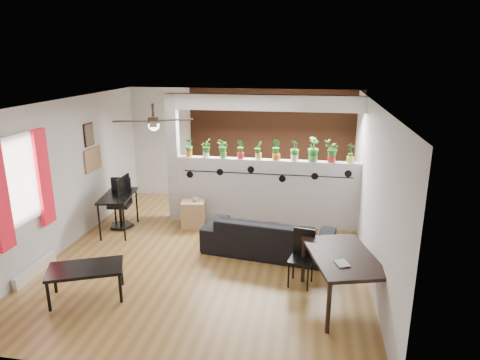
% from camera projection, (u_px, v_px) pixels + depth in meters
% --- Properties ---
extents(room_shell, '(6.30, 7.10, 2.90)m').
position_uv_depth(room_shell, '(210.00, 182.00, 7.08)').
color(room_shell, brown).
rests_on(room_shell, ground).
extents(partition_wall, '(3.60, 0.18, 1.35)m').
position_uv_depth(partition_wall, '(267.00, 192.00, 8.54)').
color(partition_wall, '#BCBCC1').
rests_on(partition_wall, ground).
extents(ceiling_header, '(3.60, 0.18, 0.30)m').
position_uv_depth(ceiling_header, '(268.00, 103.00, 8.04)').
color(ceiling_header, silver).
rests_on(ceiling_header, room_shell).
extents(pier_column, '(0.22, 0.20, 2.60)m').
position_uv_depth(pier_column, '(174.00, 158.00, 8.67)').
color(pier_column, '#BCBCC1').
rests_on(pier_column, ground).
extents(brick_panel, '(3.90, 0.05, 2.60)m').
position_uv_depth(brick_panel, '(274.00, 147.00, 9.76)').
color(brick_panel, '#AE5832').
rests_on(brick_panel, ground).
extents(vine_decal, '(3.31, 0.01, 0.30)m').
position_uv_depth(vine_decal, '(266.00, 174.00, 8.34)').
color(vine_decal, black).
rests_on(vine_decal, partition_wall).
extents(window_assembly, '(0.09, 1.30, 1.55)m').
position_uv_depth(window_assembly, '(21.00, 183.00, 6.29)').
color(window_assembly, white).
rests_on(window_assembly, room_shell).
extents(baseboard_heater, '(0.08, 1.00, 0.18)m').
position_uv_depth(baseboard_heater, '(35.00, 269.00, 6.68)').
color(baseboard_heater, silver).
rests_on(baseboard_heater, ground).
extents(corkboard, '(0.03, 0.60, 0.45)m').
position_uv_depth(corkboard, '(93.00, 159.00, 8.37)').
color(corkboard, '#946C47').
rests_on(corkboard, room_shell).
extents(framed_art, '(0.03, 0.34, 0.44)m').
position_uv_depth(framed_art, '(89.00, 135.00, 8.18)').
color(framed_art, '#8C7259').
rests_on(framed_art, room_shell).
extents(ceiling_fan, '(1.19, 1.19, 0.43)m').
position_uv_depth(ceiling_fan, '(154.00, 122.00, 6.63)').
color(ceiling_fan, black).
rests_on(ceiling_fan, room_shell).
extents(potted_plant_0, '(0.22, 0.20, 0.36)m').
position_uv_depth(potted_plant_0, '(189.00, 147.00, 8.55)').
color(potted_plant_0, orange).
rests_on(potted_plant_0, partition_wall).
extents(potted_plant_1, '(0.19, 0.21, 0.36)m').
position_uv_depth(potted_plant_1, '(206.00, 148.00, 8.49)').
color(potted_plant_1, silver).
rests_on(potted_plant_1, partition_wall).
extents(potted_plant_2, '(0.24, 0.23, 0.38)m').
position_uv_depth(potted_plant_2, '(223.00, 148.00, 8.44)').
color(potted_plant_2, '#38832F').
rests_on(potted_plant_2, partition_wall).
extents(potted_plant_3, '(0.23, 0.24, 0.38)m').
position_uv_depth(potted_plant_3, '(241.00, 148.00, 8.38)').
color(potted_plant_3, '#AD1B22').
rests_on(potted_plant_3, partition_wall).
extents(potted_plant_4, '(0.23, 0.22, 0.37)m').
position_uv_depth(potted_plant_4, '(258.00, 149.00, 8.33)').
color(potted_plant_4, gold).
rests_on(potted_plant_4, partition_wall).
extents(potted_plant_5, '(0.27, 0.27, 0.42)m').
position_uv_depth(potted_plant_5, '(276.00, 149.00, 8.26)').
color(potted_plant_5, orange).
rests_on(potted_plant_5, partition_wall).
extents(potted_plant_6, '(0.26, 0.25, 0.40)m').
position_uv_depth(potted_plant_6, '(295.00, 150.00, 8.21)').
color(potted_plant_6, silver).
rests_on(potted_plant_6, partition_wall).
extents(potted_plant_7, '(0.31, 0.31, 0.47)m').
position_uv_depth(potted_plant_7, '(313.00, 149.00, 8.14)').
color(potted_plant_7, '#418D33').
rests_on(potted_plant_7, partition_wall).
extents(potted_plant_8, '(0.27, 0.26, 0.42)m').
position_uv_depth(potted_plant_8, '(332.00, 151.00, 8.10)').
color(potted_plant_8, red).
rests_on(potted_plant_8, partition_wall).
extents(potted_plant_9, '(0.24, 0.23, 0.39)m').
position_uv_depth(potted_plant_9, '(351.00, 152.00, 8.04)').
color(potted_plant_9, '#CCC948').
rests_on(potted_plant_9, partition_wall).
extents(sofa, '(2.21, 1.13, 0.62)m').
position_uv_depth(sofa, '(268.00, 236.00, 7.39)').
color(sofa, black).
rests_on(sofa, ground).
extents(cube_shelf, '(0.51, 0.46, 0.55)m').
position_uv_depth(cube_shelf, '(193.00, 214.00, 8.49)').
color(cube_shelf, tan).
rests_on(cube_shelf, ground).
extents(cup, '(0.14, 0.14, 0.09)m').
position_uv_depth(cup, '(195.00, 199.00, 8.39)').
color(cup, gray).
rests_on(cup, cube_shelf).
extents(computer_desk, '(0.68, 1.09, 0.74)m').
position_uv_depth(computer_desk, '(118.00, 198.00, 8.20)').
color(computer_desk, black).
rests_on(computer_desk, ground).
extents(monitor, '(0.31, 0.06, 0.18)m').
position_uv_depth(monitor, '(121.00, 188.00, 8.30)').
color(monitor, black).
rests_on(monitor, computer_desk).
extents(office_chair, '(0.50, 0.50, 0.96)m').
position_uv_depth(office_chair, '(121.00, 206.00, 8.50)').
color(office_chair, black).
rests_on(office_chair, ground).
extents(dining_table, '(1.14, 1.51, 0.73)m').
position_uv_depth(dining_table, '(342.00, 260.00, 5.76)').
color(dining_table, black).
rests_on(dining_table, ground).
extents(book, '(0.22, 0.25, 0.02)m').
position_uv_depth(book, '(336.00, 264.00, 5.47)').
color(book, gray).
rests_on(book, dining_table).
extents(folding_chair, '(0.40, 0.40, 0.85)m').
position_uv_depth(folding_chair, '(302.00, 252.00, 6.35)').
color(folding_chair, black).
rests_on(folding_chair, ground).
extents(coffee_table, '(1.15, 0.91, 0.47)m').
position_uv_depth(coffee_table, '(85.00, 271.00, 5.97)').
color(coffee_table, black).
rests_on(coffee_table, ground).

